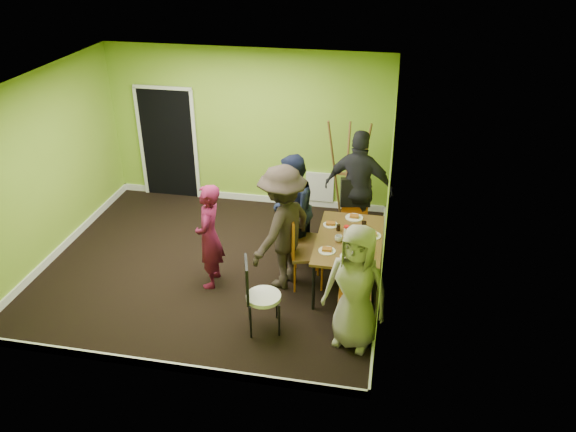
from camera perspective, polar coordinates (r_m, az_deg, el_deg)
name	(u,v)px	position (r m, az deg, el deg)	size (l,w,h in m)	color
ground	(214,265)	(8.63, -7.54, -4.98)	(5.00, 5.00, 0.00)	black
room_walls	(209,206)	(8.18, -8.04, 1.00)	(5.04, 4.54, 2.82)	#88B52E
dining_table	(349,242)	(7.84, 6.24, -2.63)	(0.90, 1.50, 0.75)	black
chair_left_far	(304,234)	(8.35, 1.61, -1.85)	(0.39, 0.39, 0.90)	#C96512
chair_left_near	(301,247)	(7.83, 1.30, -3.21)	(0.56, 0.55, 1.09)	#C96512
chair_back_end	(355,200)	(8.77, 6.86, 1.61)	(0.54, 0.61, 1.12)	#C96512
chair_front_end	(355,291)	(7.11, 6.82, -7.62)	(0.42, 0.43, 0.99)	#C96512
chair_bentwood	(258,292)	(7.05, -3.10, -7.72)	(0.50, 0.49, 1.02)	black
easel	(348,172)	(9.48, 6.07, 4.45)	(0.73, 0.68, 1.81)	brown
plate_near_left	(331,225)	(8.11, 4.35, -0.90)	(0.22, 0.22, 0.01)	white
plate_near_right	(327,251)	(7.50, 3.98, -3.55)	(0.23, 0.23, 0.01)	white
plate_far_back	(354,218)	(8.34, 6.73, -0.16)	(0.26, 0.26, 0.01)	white
plate_far_front	(349,257)	(7.40, 6.26, -4.14)	(0.25, 0.25, 0.01)	white
plate_wall_back	(372,236)	(7.91, 8.52, -1.97)	(0.26, 0.26, 0.01)	white
plate_wall_front	(361,246)	(7.66, 7.47, -3.00)	(0.24, 0.24, 0.01)	white
thermos	(346,234)	(7.72, 5.95, -1.84)	(0.08, 0.08, 0.20)	white
blue_bottle	(362,244)	(7.48, 7.53, -2.87)	(0.08, 0.08, 0.22)	blue
orange_bottle	(344,229)	(7.94, 5.75, -1.35)	(0.04, 0.04, 0.09)	#C96512
glass_mid	(338,228)	(7.97, 5.13, -1.18)	(0.06, 0.06, 0.09)	black
glass_back	(364,224)	(8.10, 7.73, -0.85)	(0.07, 0.07, 0.09)	black
glass_front	(355,255)	(7.36, 6.84, -3.95)	(0.07, 0.07, 0.11)	black
cup_a	(339,239)	(7.71, 5.17, -2.29)	(0.11, 0.11, 0.09)	white
cup_b	(360,234)	(7.85, 7.33, -1.78)	(0.11, 0.11, 0.10)	white
person_standing	(209,236)	(7.84, -8.01, -2.07)	(0.56, 0.37, 1.55)	maroon
person_left_far	(292,209)	(8.32, 0.38, 0.69)	(0.82, 0.64, 1.69)	black
person_left_near	(282,228)	(7.71, -0.57, -1.19)	(1.17, 0.68, 1.82)	black
person_back_end	(359,188)	(8.82, 7.23, 2.80)	(1.10, 0.46, 1.88)	black
person_front_end	(356,288)	(6.73, 6.95, -7.23)	(0.80, 0.52, 1.63)	gray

